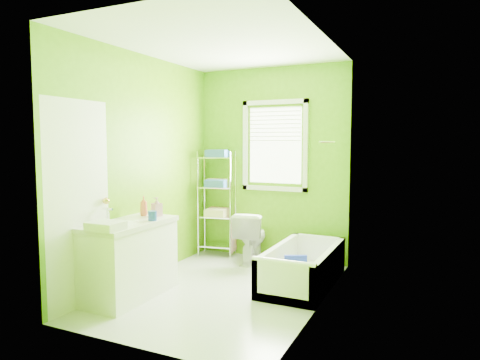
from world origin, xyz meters
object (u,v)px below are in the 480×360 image
at_px(toilet, 251,237).
at_px(vanity, 129,257).
at_px(wire_shelf_unit, 218,191).
at_px(bathtub, 302,272).

bearing_deg(toilet, vanity, 59.78).
bearing_deg(vanity, wire_shelf_unit, 88.32).
distance_m(toilet, wire_shelf_unit, 0.81).
bearing_deg(bathtub, vanity, -143.97).
bearing_deg(toilet, bathtub, 134.75).
relative_size(toilet, vanity, 0.63).
distance_m(bathtub, vanity, 1.89).
xyz_separation_m(bathtub, wire_shelf_unit, (-1.46, 0.76, 0.76)).
bearing_deg(wire_shelf_unit, vanity, -91.68).
distance_m(bathtub, wire_shelf_unit, 1.81).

